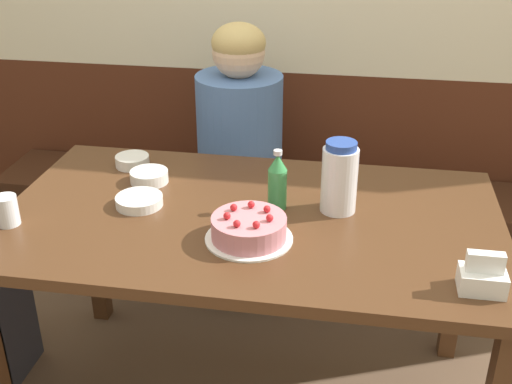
% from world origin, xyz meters
% --- Properties ---
extents(bench_seat, '(2.53, 0.38, 0.43)m').
position_xyz_m(bench_seat, '(0.00, 0.83, 0.22)').
color(bench_seat, '#381E11').
rests_on(bench_seat, ground_plane).
extents(dining_table, '(1.47, 0.84, 0.73)m').
position_xyz_m(dining_table, '(0.00, 0.00, 0.65)').
color(dining_table, '#4C2D19').
rests_on(dining_table, ground_plane).
extents(birthday_cake, '(0.24, 0.24, 0.09)m').
position_xyz_m(birthday_cake, '(0.02, -0.14, 0.77)').
color(birthday_cake, white).
rests_on(birthday_cake, dining_table).
extents(water_pitcher, '(0.11, 0.11, 0.22)m').
position_xyz_m(water_pitcher, '(0.25, 0.07, 0.84)').
color(water_pitcher, white).
rests_on(water_pitcher, dining_table).
extents(soju_bottle, '(0.06, 0.06, 0.19)m').
position_xyz_m(soju_bottle, '(0.07, 0.06, 0.82)').
color(soju_bottle, '#388E4C').
rests_on(soju_bottle, dining_table).
extents(napkin_holder, '(0.11, 0.08, 0.11)m').
position_xyz_m(napkin_holder, '(0.62, -0.28, 0.77)').
color(napkin_holder, white).
rests_on(napkin_holder, dining_table).
extents(bowl_soup_white, '(0.12, 0.12, 0.04)m').
position_xyz_m(bowl_soup_white, '(-0.36, 0.16, 0.75)').
color(bowl_soup_white, white).
rests_on(bowl_soup_white, dining_table).
extents(bowl_rice_small, '(0.14, 0.14, 0.03)m').
position_xyz_m(bowl_rice_small, '(-0.34, 0.00, 0.75)').
color(bowl_rice_small, white).
rests_on(bowl_rice_small, dining_table).
extents(bowl_side_dish, '(0.12, 0.12, 0.04)m').
position_xyz_m(bowl_side_dish, '(-0.46, 0.28, 0.75)').
color(bowl_side_dish, white).
rests_on(bowl_side_dish, dining_table).
extents(glass_water_tall, '(0.07, 0.07, 0.09)m').
position_xyz_m(glass_water_tall, '(-0.67, -0.17, 0.78)').
color(glass_water_tall, silver).
rests_on(glass_water_tall, dining_table).
extents(person_pale_blue_shirt, '(0.34, 0.34, 1.15)m').
position_xyz_m(person_pale_blue_shirt, '(-0.16, 0.68, 0.56)').
color(person_pale_blue_shirt, '#33333D').
rests_on(person_pale_blue_shirt, ground_plane).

